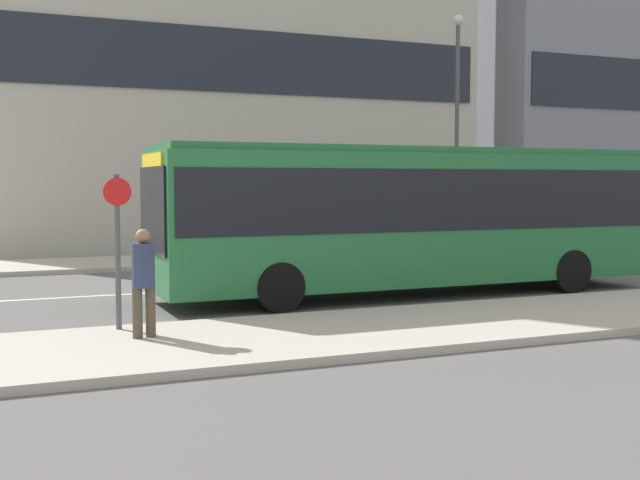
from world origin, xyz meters
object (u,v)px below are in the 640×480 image
Objects in this scene: city_bus at (410,211)px; bus_stop_sign at (118,239)px; pedestrian_near_stop at (143,276)px; street_lamp at (457,110)px; parked_car_0 at (577,236)px.

city_bus is 7.09m from bus_stop_sign.
street_lamp is at bearing 36.89° from pedestrian_near_stop.
city_bus is 6.84× the size of pedestrian_near_stop.
parked_car_0 is 1.74× the size of bus_stop_sign.
pedestrian_near_stop is 0.21× the size of street_lamp.
pedestrian_near_stop is 0.67× the size of bus_stop_sign.
city_bus is at bearing 20.11° from bus_stop_sign.
parked_car_0 is (9.67, 5.80, -1.19)m from city_bus.
city_bus is 1.43× the size of street_lamp.
pedestrian_near_stop is at bearing -74.36° from bus_stop_sign.
parked_car_0 is 5.79m from street_lamp.
city_bus is 11.34m from parked_car_0.
pedestrian_near_stop is at bearing -156.33° from city_bus.
bus_stop_sign is (-16.33, -8.23, 0.92)m from parked_car_0.
parked_car_0 is 0.54× the size of street_lamp.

